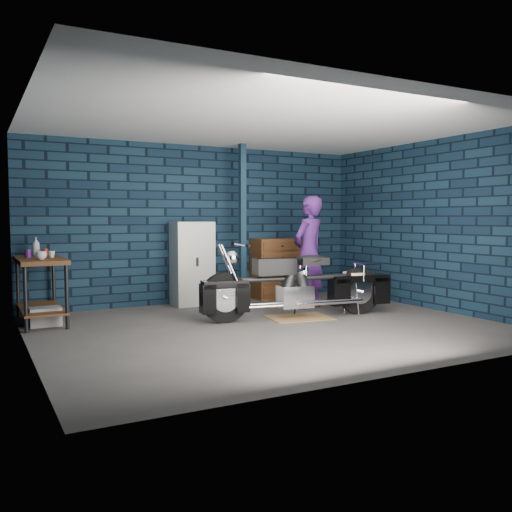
{
  "coord_description": "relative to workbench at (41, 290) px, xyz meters",
  "views": [
    {
      "loc": [
        -3.52,
        -6.25,
        1.46
      ],
      "look_at": [
        -0.06,
        0.3,
        0.94
      ],
      "focal_mm": 38.0,
      "sensor_mm": 36.0,
      "label": 1
    }
  ],
  "objects": [
    {
      "name": "locker",
      "position": [
        2.43,
        0.48,
        0.24
      ],
      "size": [
        0.65,
        0.47,
        1.4
      ],
      "primitive_type": "cube",
      "color": "silver",
      "rests_on": "ground"
    },
    {
      "name": "tool_chest",
      "position": [
        4.05,
        0.48,
        0.09
      ],
      "size": [
        0.82,
        0.45,
        1.09
      ],
      "primitive_type": "cube",
      "color": "brown",
      "rests_on": "ground"
    },
    {
      "name": "support_post",
      "position": [
        3.23,
        0.2,
        0.9
      ],
      "size": [
        0.1,
        0.1,
        2.7
      ],
      "primitive_type": "cube",
      "color": "#112838",
      "rests_on": "ground"
    },
    {
      "name": "drip_mat",
      "position": [
        3.38,
        -1.35,
        -0.45
      ],
      "size": [
        0.98,
        0.79,
        0.01
      ],
      "primitive_type": "cube",
      "rotation": [
        0.0,
        0.0,
        -0.14
      ],
      "color": "olive",
      "rests_on": "ground"
    },
    {
      "name": "shop_stool",
      "position": [
        4.33,
        -1.42,
        -0.14
      ],
      "size": [
        0.42,
        0.42,
        0.63
      ],
      "primitive_type": null,
      "rotation": [
        0.0,
        0.0,
        0.24
      ],
      "color": "beige",
      "rests_on": "ground"
    },
    {
      "name": "cup_a",
      "position": [
        -0.02,
        -0.36,
        0.51
      ],
      "size": [
        0.15,
        0.15,
        0.11
      ],
      "primitive_type": "imported",
      "rotation": [
        0.0,
        0.0,
        0.1
      ],
      "color": "beige",
      "rests_on": "workbench"
    },
    {
      "name": "person",
      "position": [
        3.98,
        -0.7,
        0.45
      ],
      "size": [
        0.78,
        0.66,
        1.81
      ],
      "primitive_type": "imported",
      "rotation": [
        0.0,
        0.0,
        3.54
      ],
      "color": "#451B67",
      "rests_on": "ground"
    },
    {
      "name": "mug_purple",
      "position": [
        -0.15,
        0.07,
        0.51
      ],
      "size": [
        0.11,
        0.11,
        0.12
      ],
      "primitive_type": "cylinder",
      "rotation": [
        0.0,
        0.0,
        0.3
      ],
      "color": "#49175C",
      "rests_on": "workbench"
    },
    {
      "name": "motorcycle",
      "position": [
        3.38,
        -1.35,
        0.1
      ],
      "size": [
        2.59,
        1.03,
        1.11
      ],
      "primitive_type": null,
      "rotation": [
        0.0,
        0.0,
        -0.14
      ],
      "color": "black",
      "rests_on": "ground"
    },
    {
      "name": "bottle",
      "position": [
        -0.0,
        0.44,
        0.59
      ],
      "size": [
        0.12,
        0.12,
        0.28
      ],
      "primitive_type": "imported",
      "rotation": [
        0.0,
        0.0,
        -0.11
      ],
      "color": "#92949A",
      "rests_on": "workbench"
    },
    {
      "name": "storage_bin",
      "position": [
        0.02,
        -0.25,
        -0.33
      ],
      "size": [
        0.4,
        0.29,
        0.25
      ],
      "primitive_type": "cube",
      "color": "#92949A",
      "rests_on": "ground"
    },
    {
      "name": "ground",
      "position": [
        2.68,
        -1.75,
        -0.46
      ],
      "size": [
        6.0,
        6.0,
        0.0
      ],
      "primitive_type": "plane",
      "color": "#4E4C48",
      "rests_on": "ground"
    },
    {
      "name": "room_walls",
      "position": [
        2.68,
        -1.2,
        1.45
      ],
      "size": [
        6.02,
        5.01,
        2.71
      ],
      "color": "black",
      "rests_on": "ground"
    },
    {
      "name": "mug_red",
      "position": [
        0.1,
        0.29,
        0.51
      ],
      "size": [
        0.11,
        0.11,
        0.11
      ],
      "primitive_type": "cylinder",
      "rotation": [
        0.0,
        0.0,
        0.41
      ],
      "color": "maroon",
      "rests_on": "workbench"
    },
    {
      "name": "cup_b",
      "position": [
        0.15,
        -0.04,
        0.5
      ],
      "size": [
        0.12,
        0.12,
        0.09
      ],
      "primitive_type": "imported",
      "rotation": [
        0.0,
        0.0,
        -0.31
      ],
      "color": "beige",
      "rests_on": "workbench"
    },
    {
      "name": "workbench",
      "position": [
        0.0,
        0.0,
        0.0
      ],
      "size": [
        0.6,
        1.4,
        0.91
      ],
      "primitive_type": "cube",
      "color": "brown",
      "rests_on": "ground"
    }
  ]
}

